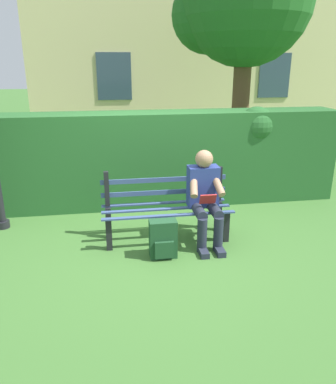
# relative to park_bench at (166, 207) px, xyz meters

# --- Properties ---
(ground) EXTENTS (60.00, 60.00, 0.00)m
(ground) POSITION_rel_park_bench_xyz_m (0.00, 0.07, -0.42)
(ground) COLOR #3D6B2D
(park_bench) EXTENTS (1.63, 0.50, 0.88)m
(park_bench) POSITION_rel_park_bench_xyz_m (0.00, 0.00, 0.00)
(park_bench) COLOR black
(park_bench) RESTS_ON ground
(person_seated) EXTENTS (0.44, 0.73, 1.16)m
(person_seated) POSITION_rel_park_bench_xyz_m (-0.46, 0.17, 0.19)
(person_seated) COLOR navy
(person_seated) RESTS_ON ground
(hedge_backdrop) EXTENTS (6.54, 0.70, 1.52)m
(hedge_backdrop) POSITION_rel_park_bench_xyz_m (0.31, -1.30, 0.33)
(hedge_backdrop) COLOR #265B28
(hedge_backdrop) RESTS_ON ground
(tree) EXTENTS (2.58, 2.46, 4.51)m
(tree) POSITION_rel_park_bench_xyz_m (-1.88, -3.07, 2.79)
(tree) COLOR brown
(tree) RESTS_ON ground
(building_facade) EXTENTS (8.93, 3.02, 6.46)m
(building_facade) POSITION_rel_park_bench_xyz_m (-1.78, -7.52, 2.81)
(building_facade) COLOR beige
(building_facade) RESTS_ON ground
(backpack) EXTENTS (0.32, 0.25, 0.46)m
(backpack) POSITION_rel_park_bench_xyz_m (0.11, 0.52, -0.20)
(backpack) COLOR #1E4728
(backpack) RESTS_ON ground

